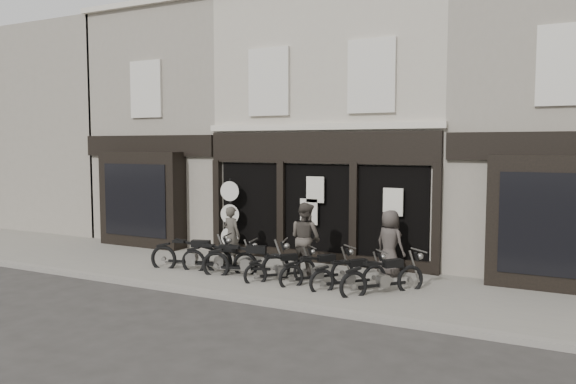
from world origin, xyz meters
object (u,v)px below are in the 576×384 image
at_px(motorcycle_0, 192,257).
at_px(advert_sign_post, 230,220).
at_px(motorcycle_2, 247,264).
at_px(motorcycle_5, 349,277).
at_px(motorcycle_1, 220,261).
at_px(motorcycle_6, 384,280).
at_px(motorcycle_3, 281,270).
at_px(motorcycle_4, 318,272).
at_px(man_right, 390,243).
at_px(man_centre, 306,238).
at_px(man_left, 232,235).

height_order(motorcycle_0, advert_sign_post, advert_sign_post).
xyz_separation_m(motorcycle_2, motorcycle_5, (2.82, 0.07, -0.06)).
xyz_separation_m(motorcycle_1, motorcycle_2, (0.89, -0.09, 0.03)).
bearing_deg(motorcycle_1, motorcycle_6, -12.00).
bearing_deg(motorcycle_2, motorcycle_0, 162.59).
distance_m(motorcycle_3, motorcycle_4, 0.97).
bearing_deg(man_right, motorcycle_0, 41.63).
relative_size(motorcycle_0, motorcycle_2, 1.02).
xyz_separation_m(man_right, advert_sign_post, (-5.13, 0.30, 0.24)).
relative_size(motorcycle_1, man_centre, 1.15).
height_order(motorcycle_5, motorcycle_6, motorcycle_6).
height_order(man_centre, man_right, man_centre).
height_order(man_left, advert_sign_post, advert_sign_post).
distance_m(motorcycle_2, motorcycle_6, 3.67).
xyz_separation_m(motorcycle_6, man_centre, (-2.46, 0.97, 0.64)).
relative_size(motorcycle_2, motorcycle_5, 1.38).
distance_m(motorcycle_1, motorcycle_5, 3.71).
relative_size(man_left, man_centre, 0.88).
height_order(man_centre, advert_sign_post, advert_sign_post).
height_order(motorcycle_4, man_right, man_right).
height_order(motorcycle_4, motorcycle_6, motorcycle_6).
xyz_separation_m(motorcycle_5, man_centre, (-1.61, 0.94, 0.68)).
xyz_separation_m(motorcycle_5, man_left, (-4.01, 1.04, 0.56)).
xyz_separation_m(motorcycle_2, motorcycle_3, (1.00, 0.04, -0.08)).
relative_size(motorcycle_1, motorcycle_6, 1.17).
bearing_deg(motorcycle_5, motorcycle_3, 133.01).
xyz_separation_m(motorcycle_3, man_right, (2.28, 1.73, 0.61)).
bearing_deg(advert_sign_post, man_centre, -28.40).
bearing_deg(motorcycle_0, man_centre, 4.22).
relative_size(motorcycle_4, motorcycle_5, 1.06).
bearing_deg(motorcycle_1, man_centre, 12.36).
bearing_deg(man_centre, motorcycle_1, 44.19).
height_order(motorcycle_1, man_left, man_left).
bearing_deg(motorcycle_6, motorcycle_1, 129.37).
bearing_deg(man_right, man_centre, 42.39).
relative_size(motorcycle_4, advert_sign_post, 0.70).
bearing_deg(motorcycle_2, motorcycle_4, -12.68).
distance_m(man_left, man_centre, 2.40).
bearing_deg(man_left, motorcycle_4, 175.89).
xyz_separation_m(motorcycle_3, man_left, (-2.19, 1.07, 0.58)).
bearing_deg(man_left, man_right, -159.01).
bearing_deg(motorcycle_3, motorcycle_1, 129.75).
relative_size(man_right, advert_sign_post, 0.69).
bearing_deg(motorcycle_4, motorcycle_3, 136.12).
distance_m(motorcycle_3, man_right, 2.93).
height_order(motorcycle_4, advert_sign_post, advert_sign_post).
height_order(motorcycle_2, man_right, man_right).
bearing_deg(motorcycle_1, motorcycle_4, -9.76).
relative_size(motorcycle_0, motorcycle_4, 1.33).
bearing_deg(motorcycle_1, man_left, 94.76).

